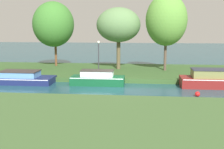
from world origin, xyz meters
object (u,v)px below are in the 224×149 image
Objects in this scene: navy_narrowboat at (21,78)px; channel_buoy at (197,94)px; willow_tree_left at (53,24)px; mooring_post_near at (38,73)px; willow_tree_centre at (118,25)px; forest_barge at (98,79)px; maroon_cruiser at (223,79)px; willow_tree_right at (166,20)px; lamp_post at (99,54)px; mooring_post_far at (113,75)px.

navy_narrowboat reaches higher than channel_buoy.
willow_tree_left is 7.80m from mooring_post_near.
willow_tree_left is 7.46m from willow_tree_centre.
maroon_cruiser is (10.36, -0.00, 0.12)m from forest_barge.
navy_narrowboat is (-6.73, -0.00, -0.08)m from forest_barge.
willow_tree_right reaches higher than willow_tree_left.
willow_tree_right reaches higher than maroon_cruiser.
lamp_post reaches higher than channel_buoy.
willow_tree_right reaches higher than mooring_post_near.
willow_tree_right is at bearing 21.50° from mooring_post_near.
willow_tree_centre is at bearing 145.07° from maroon_cruiser.
willow_tree_left is 1.12× the size of willow_tree_centre.
maroon_cruiser is at bearing -25.16° from willow_tree_left.
forest_barge is at bearing -51.78° from willow_tree_left.
willow_tree_left reaches higher than forest_barge.
navy_narrowboat is 1.72× the size of lamp_post.
forest_barge is 12.51× the size of channel_buoy.
forest_barge is 0.70× the size of willow_tree_centre.
willow_tree_centre reaches higher than mooring_post_far.
forest_barge is at bearing 180.00° from maroon_cruiser.
navy_narrowboat is at bearing -155.14° from willow_tree_right.
willow_tree_right reaches higher than forest_barge.
lamp_post reaches higher than navy_narrowboat.
lamp_post is at bearing -44.59° from willow_tree_left.
channel_buoy is at bearing -35.79° from mooring_post_far.
channel_buoy is at bearing -34.08° from lamp_post.
lamp_post is at bearing 16.28° from navy_narrowboat.
willow_tree_left is 2.23× the size of lamp_post.
channel_buoy is at bearing -13.32° from navy_narrowboat.
mooring_post_near is at bearing 167.11° from forest_barge.
forest_barge is at bearing -12.89° from mooring_post_near.
willow_tree_centre reaches higher than forest_barge.
mooring_post_near is (-16.05, 1.30, 0.03)m from maroon_cruiser.
willow_tree_left is at bearing 138.37° from mooring_post_far.
lamp_post is 9.76m from channel_buoy.
willow_tree_right is (12.19, -1.78, 0.41)m from willow_tree_left.
mooring_post_far is (7.88, 1.30, 0.22)m from navy_narrowboat.
willow_tree_left is at bearing 169.48° from willow_tree_centre.
willow_tree_centre reaches higher than channel_buoy.
lamp_post is 8.88× the size of channel_buoy.
lamp_post is (-10.55, 1.91, 1.75)m from maroon_cruiser.
willow_tree_centre is 0.84× the size of willow_tree_right.
navy_narrowboat is 11.18m from willow_tree_centre.
forest_barge is 7.99× the size of mooring_post_near.
forest_barge is 8.42m from channel_buoy.
lamp_post is (6.55, 1.91, 1.95)m from navy_narrowboat.
willow_tree_left is 13.30× the size of mooring_post_far.
forest_barge is 2.68m from lamp_post.
mooring_post_near is at bearing -158.50° from willow_tree_right.
lamp_post is 5.79m from mooring_post_near.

